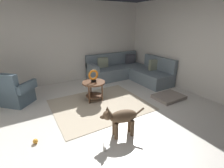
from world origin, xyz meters
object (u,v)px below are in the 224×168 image
at_px(side_table, 94,86).
at_px(dog, 121,118).
at_px(armchair, 15,93).
at_px(torus_sculpture, 93,76).
at_px(dog_toy_bone, 128,118).
at_px(dog_bed_mat, 169,97).
at_px(sectional_couch, 129,71).
at_px(dog_toy_rope, 105,147).
at_px(dog_toy_ball, 35,141).

xyz_separation_m(side_table, dog, (-0.18, -1.59, -0.04)).
bearing_deg(side_table, armchair, 156.09).
height_order(torus_sculpture, dog_toy_bone, torus_sculpture).
distance_m(dog_bed_mat, dog_toy_bone, 1.61).
height_order(sectional_couch, dog_toy_rope, sectional_couch).
bearing_deg(dog_toy_bone, sectional_couch, 54.32).
bearing_deg(dog_toy_ball, torus_sculpture, 32.51).
relative_size(dog, dog_toy_ball, 9.72).
distance_m(dog, dog_toy_bone, 0.68).
distance_m(side_table, dog_toy_ball, 1.93).
bearing_deg(dog_toy_rope, side_table, 70.84).
height_order(sectional_couch, torus_sculpture, sectional_couch).
bearing_deg(armchair, dog_toy_ball, -39.77).
relative_size(side_table, torus_sculpture, 1.84).
bearing_deg(dog_toy_rope, dog, 19.73).
xyz_separation_m(torus_sculpture, dog_bed_mat, (1.85, -0.92, -0.67)).
relative_size(armchair, dog_toy_ball, 11.54).
relative_size(dog_toy_ball, dog_toy_bone, 0.48).
xyz_separation_m(side_table, dog_toy_rope, (-0.61, -1.74, -0.39)).
relative_size(side_table, dog, 0.72).
bearing_deg(dog_toy_ball, dog_toy_rope, -36.11).
distance_m(side_table, dog_toy_bone, 1.30).
distance_m(armchair, torus_sculpture, 2.02).
xyz_separation_m(dog_bed_mat, dog_toy_bone, (-1.58, -0.29, -0.01)).
distance_m(dog_bed_mat, dog, 2.16).
relative_size(sectional_couch, dog_bed_mat, 2.81).
height_order(armchair, torus_sculpture, armchair).
distance_m(side_table, dog_toy_rope, 1.89).
relative_size(armchair, side_table, 1.66).
distance_m(sectional_couch, dog_bed_mat, 1.95).
height_order(side_table, dog_toy_bone, side_table).
bearing_deg(sectional_couch, dog_toy_bone, -125.68).
height_order(sectional_couch, dog_toy_bone, sectional_couch).
relative_size(dog_bed_mat, dog_toy_bone, 4.44).
bearing_deg(dog_toy_ball, side_table, 32.51).
distance_m(dog_toy_rope, dog_toy_bone, 1.02).
bearing_deg(dog, sectional_couch, -24.83).
relative_size(sectional_couch, dog_toy_bone, 12.50).
relative_size(armchair, dog_toy_rope, 5.62).
relative_size(sectional_couch, armchair, 2.27).
bearing_deg(dog_bed_mat, sectional_couch, 89.64).
bearing_deg(sectional_couch, dog_toy_ball, -149.62).
bearing_deg(dog_bed_mat, dog, -161.87).
bearing_deg(dog_toy_rope, dog_bed_mat, 18.41).
relative_size(torus_sculpture, dog_toy_rope, 1.85).
bearing_deg(dog, side_table, 6.87).
distance_m(dog_bed_mat, dog_toy_rope, 2.59).
distance_m(dog_bed_mat, dog_toy_ball, 3.45).
bearing_deg(torus_sculpture, sectional_couch, 28.48).
relative_size(dog_bed_mat, dog_toy_ball, 9.30).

